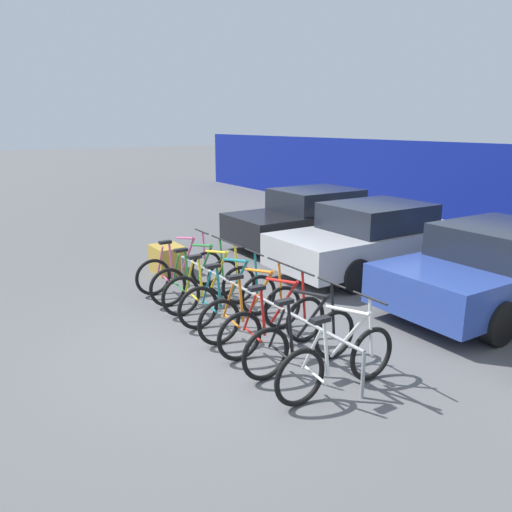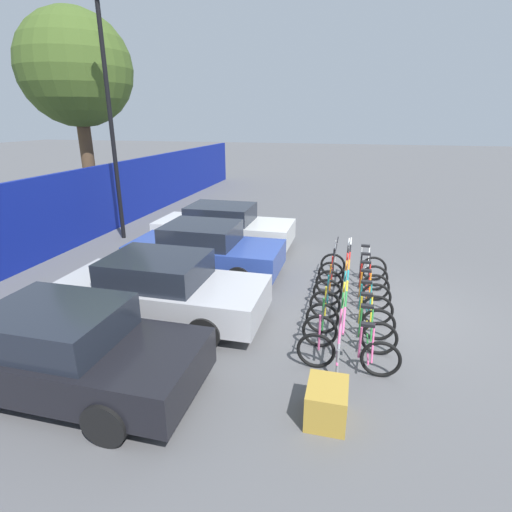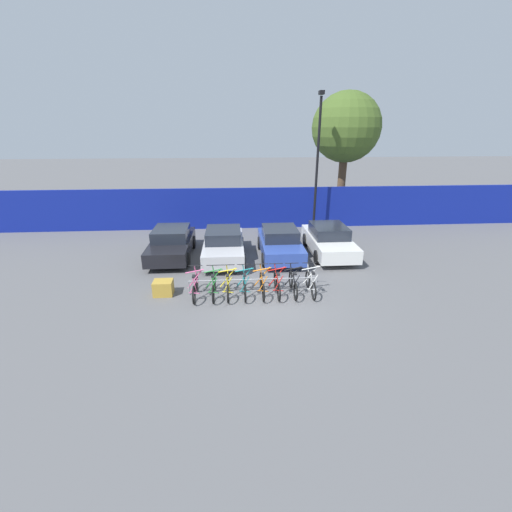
{
  "view_description": "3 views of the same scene",
  "coord_description": "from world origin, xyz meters",
  "px_view_note": "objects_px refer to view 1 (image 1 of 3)",
  "views": [
    {
      "loc": [
        5.46,
        -2.96,
        2.93
      ],
      "look_at": [
        -1.46,
        1.43,
        0.76
      ],
      "focal_mm": 35.0,
      "sensor_mm": 36.0,
      "label": 1
    },
    {
      "loc": [
        -8.48,
        0.61,
        4.05
      ],
      "look_at": [
        -0.25,
        2.68,
        1.1
      ],
      "focal_mm": 28.0,
      "sensor_mm": 36.0,
      "label": 2
    },
    {
      "loc": [
        -1.15,
        -10.79,
        5.84
      ],
      "look_at": [
        -0.25,
        2.19,
        0.9
      ],
      "focal_mm": 24.0,
      "sensor_mm": 36.0,
      "label": 3
    }
  ],
  "objects_px": {
    "bicycle_red": "(274,324)",
    "car_silver": "(373,238)",
    "bicycle_orange": "(252,311)",
    "bike_rack": "(249,295)",
    "bicycle_yellow": "(211,288)",
    "car_black": "(313,218)",
    "bicycle_white": "(338,361)",
    "cargo_crate": "(168,259)",
    "bicycle_pink": "(181,270)",
    "bicycle_green": "(197,279)",
    "bicycle_black": "(302,340)",
    "bicycle_teal": "(229,298)",
    "car_blue": "(496,268)"
  },
  "relations": [
    {
      "from": "bicycle_red",
      "to": "car_silver",
      "type": "bearing_deg",
      "value": 121.5
    },
    {
      "from": "bicycle_orange",
      "to": "bike_rack",
      "type": "bearing_deg",
      "value": 154.24
    },
    {
      "from": "bicycle_yellow",
      "to": "car_black",
      "type": "distance_m",
      "value": 5.01
    },
    {
      "from": "bicycle_orange",
      "to": "bicycle_white",
      "type": "bearing_deg",
      "value": -0.65
    },
    {
      "from": "bicycle_orange",
      "to": "cargo_crate",
      "type": "bearing_deg",
      "value": 175.52
    },
    {
      "from": "bicycle_yellow",
      "to": "cargo_crate",
      "type": "height_order",
      "value": "bicycle_yellow"
    },
    {
      "from": "bicycle_pink",
      "to": "bicycle_green",
      "type": "bearing_deg",
      "value": -0.14
    },
    {
      "from": "bicycle_black",
      "to": "bicycle_white",
      "type": "distance_m",
      "value": 0.66
    },
    {
      "from": "bicycle_white",
      "to": "bicycle_pink",
      "type": "bearing_deg",
      "value": -178.0
    },
    {
      "from": "bicycle_teal",
      "to": "bicycle_black",
      "type": "xyz_separation_m",
      "value": [
        1.8,
        0.0,
        0.0
      ]
    },
    {
      "from": "bike_rack",
      "to": "bicycle_black",
      "type": "relative_size",
      "value": 2.8
    },
    {
      "from": "bicycle_black",
      "to": "bike_rack",
      "type": "bearing_deg",
      "value": 176.85
    },
    {
      "from": "bicycle_pink",
      "to": "bicycle_black",
      "type": "height_order",
      "value": "same"
    },
    {
      "from": "bicycle_yellow",
      "to": "bicycle_black",
      "type": "relative_size",
      "value": 1.0
    },
    {
      "from": "car_silver",
      "to": "bicycle_teal",
      "type": "bearing_deg",
      "value": -77.76
    },
    {
      "from": "bicycle_white",
      "to": "bicycle_black",
      "type": "bearing_deg",
      "value": -178.0
    },
    {
      "from": "car_silver",
      "to": "cargo_crate",
      "type": "distance_m",
      "value": 4.2
    },
    {
      "from": "car_blue",
      "to": "bicycle_red",
      "type": "bearing_deg",
      "value": -99.17
    },
    {
      "from": "bicycle_red",
      "to": "bike_rack",
      "type": "bearing_deg",
      "value": 173.84
    },
    {
      "from": "bicycle_white",
      "to": "car_black",
      "type": "xyz_separation_m",
      "value": [
        -5.74,
        4.22,
        0.31
      ]
    },
    {
      "from": "bicycle_yellow",
      "to": "bicycle_red",
      "type": "bearing_deg",
      "value": 1.79
    },
    {
      "from": "bicycle_white",
      "to": "car_blue",
      "type": "xyz_separation_m",
      "value": [
        -0.63,
        3.89,
        0.31
      ]
    },
    {
      "from": "bicycle_red",
      "to": "car_black",
      "type": "xyz_separation_m",
      "value": [
        -4.48,
        4.22,
        0.31
      ]
    },
    {
      "from": "bicycle_pink",
      "to": "car_black",
      "type": "height_order",
      "value": "car_black"
    },
    {
      "from": "bicycle_white",
      "to": "cargo_crate",
      "type": "bearing_deg",
      "value": 179.44
    },
    {
      "from": "bicycle_white",
      "to": "car_blue",
      "type": "relative_size",
      "value": 0.42
    },
    {
      "from": "bicycle_green",
      "to": "bicycle_black",
      "type": "distance_m",
      "value": 2.92
    },
    {
      "from": "bicycle_teal",
      "to": "bike_rack",
      "type": "bearing_deg",
      "value": 28.25
    },
    {
      "from": "car_silver",
      "to": "bicycle_red",
      "type": "bearing_deg",
      "value": -62.06
    },
    {
      "from": "bicycle_red",
      "to": "car_black",
      "type": "relative_size",
      "value": 0.41
    },
    {
      "from": "bicycle_pink",
      "to": "bicycle_red",
      "type": "relative_size",
      "value": 1.0
    },
    {
      "from": "bicycle_teal",
      "to": "bicycle_red",
      "type": "relative_size",
      "value": 1.0
    },
    {
      "from": "bicycle_pink",
      "to": "bicycle_white",
      "type": "height_order",
      "value": "same"
    },
    {
      "from": "bicycle_white",
      "to": "bicycle_green",
      "type": "bearing_deg",
      "value": -178.0
    },
    {
      "from": "bicycle_black",
      "to": "car_black",
      "type": "bearing_deg",
      "value": 142.89
    },
    {
      "from": "bicycle_teal",
      "to": "bicycle_orange",
      "type": "relative_size",
      "value": 1.0
    },
    {
      "from": "car_blue",
      "to": "bicycle_yellow",
      "type": "bearing_deg",
      "value": -122.02
    },
    {
      "from": "bicycle_pink",
      "to": "bicycle_red",
      "type": "bearing_deg",
      "value": -0.14
    },
    {
      "from": "bicycle_red",
      "to": "bicycle_black",
      "type": "height_order",
      "value": "same"
    },
    {
      "from": "bike_rack",
      "to": "bicycle_red",
      "type": "distance_m",
      "value": 0.89
    },
    {
      "from": "bicycle_orange",
      "to": "bicycle_white",
      "type": "distance_m",
      "value": 1.81
    },
    {
      "from": "bicycle_yellow",
      "to": "bicycle_white",
      "type": "xyz_separation_m",
      "value": [
        3.06,
        0.0,
        0.0
      ]
    },
    {
      "from": "bicycle_red",
      "to": "cargo_crate",
      "type": "xyz_separation_m",
      "value": [
        -4.19,
        0.24,
        -0.1
      ]
    },
    {
      "from": "bicycle_teal",
      "to": "bicycle_orange",
      "type": "bearing_deg",
      "value": 3.99
    },
    {
      "from": "bicycle_green",
      "to": "bicycle_white",
      "type": "distance_m",
      "value": 3.58
    },
    {
      "from": "car_blue",
      "to": "bicycle_green",
      "type": "bearing_deg",
      "value": -127.15
    },
    {
      "from": "bicycle_orange",
      "to": "bicycle_green",
      "type": "bearing_deg",
      "value": 179.35
    },
    {
      "from": "car_silver",
      "to": "car_black",
      "type": "bearing_deg",
      "value": 170.68
    },
    {
      "from": "bike_rack",
      "to": "car_blue",
      "type": "xyz_separation_m",
      "value": [
        1.5,
        3.74,
        0.19
      ]
    },
    {
      "from": "bike_rack",
      "to": "car_black",
      "type": "bearing_deg",
      "value": 131.55
    }
  ]
}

